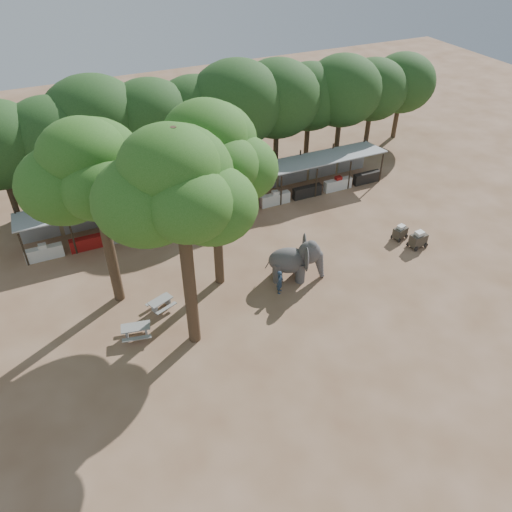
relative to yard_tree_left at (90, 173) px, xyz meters
name	(u,v)px	position (x,y,z in m)	size (l,w,h in m)	color
ground	(310,330)	(9.13, -7.19, -8.20)	(100.00, 100.00, 0.00)	brown
vendor_stalls	(219,197)	(9.13, 6.65, -7.02)	(28.00, 2.99, 2.80)	gray
yard_tree_left	(90,173)	(0.00, 0.00, 0.00)	(7.10, 6.90, 11.02)	#332316
yard_tree_center	(175,188)	(3.00, -5.00, 1.01)	(7.10, 6.90, 12.04)	#332316
yard_tree_back	(209,153)	(6.00, -1.00, 0.34)	(7.10, 6.90, 11.36)	#332316
backdrop_trees	(192,116)	(9.13, 11.81, -2.69)	(46.46, 5.95, 8.33)	#332316
elephant	(296,260)	(10.56, -2.78, -6.84)	(3.65, 2.87, 2.73)	#3F3D3D
handler	(280,282)	(9.04, -3.66, -7.41)	(0.57, 0.38, 1.59)	#26384C
picnic_table_near	(136,330)	(0.32, -3.76, -7.70)	(1.78, 1.66, 0.77)	gray
picnic_table_far	(161,303)	(2.13, -2.15, -7.75)	(1.73, 1.65, 0.69)	gray
cart_front	(418,239)	(19.65, -3.30, -7.61)	(1.30, 0.92, 1.21)	#312A22
cart_back	(400,232)	(19.17, -1.99, -7.68)	(1.22, 0.95, 1.05)	#312A22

